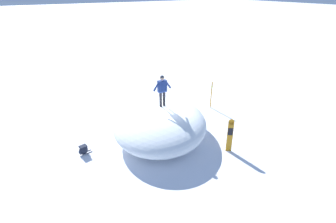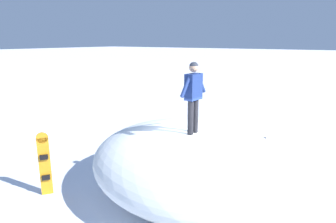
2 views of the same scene
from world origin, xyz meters
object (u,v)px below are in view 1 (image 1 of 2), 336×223
backpack_near (191,116)px  trail_marker_pole (211,94)px  snowboard_primary_upright (230,135)px  backpack_far (83,150)px  snowboarder_standing (162,88)px

backpack_near → trail_marker_pole: trail_marker_pole is taller
snowboard_primary_upright → backpack_far: snowboard_primary_upright is taller
snowboarder_standing → trail_marker_pole: snowboarder_standing is taller
backpack_near → trail_marker_pole: bearing=-163.8°
snowboard_primary_upright → backpack_near: snowboard_primary_upright is taller
snowboard_primary_upright → trail_marker_pole: (-2.32, -4.09, 0.08)m
backpack_far → trail_marker_pole: (-8.46, -0.74, 0.70)m
snowboarder_standing → trail_marker_pole: (-4.30, -1.11, -1.70)m
backpack_near → backpack_far: 6.45m
snowboard_primary_upright → backpack_far: size_ratio=2.65×
backpack_near → backpack_far: bearing=1.3°
snowboarder_standing → snowboard_primary_upright: size_ratio=0.99×
snowboard_primary_upright → snowboarder_standing: bearing=-56.4°
snowboarder_standing → backpack_near: snowboarder_standing is taller
snowboard_primary_upright → trail_marker_pole: 4.70m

